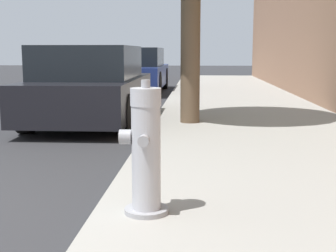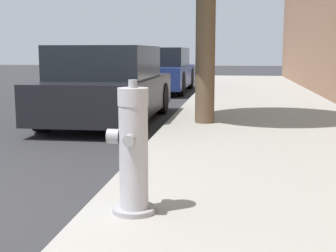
% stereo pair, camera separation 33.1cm
% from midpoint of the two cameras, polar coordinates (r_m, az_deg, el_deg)
% --- Properties ---
extents(fire_hydrant, '(0.35, 0.35, 0.95)m').
position_cam_midpoint_polar(fire_hydrant, '(3.30, -5.62, -3.31)').
color(fire_hydrant, '#97979C').
rests_on(fire_hydrant, sidewalk_slab).
extents(parked_car_near, '(1.73, 3.95, 1.36)m').
position_cam_midpoint_polar(parked_car_near, '(8.44, -10.44, 4.79)').
color(parked_car_near, black).
rests_on(parked_car_near, ground_plane).
extents(parked_car_mid, '(1.89, 4.47, 1.38)m').
position_cam_midpoint_polar(parked_car_mid, '(14.76, -4.79, 6.75)').
color(parked_car_mid, navy).
rests_on(parked_car_mid, ground_plane).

